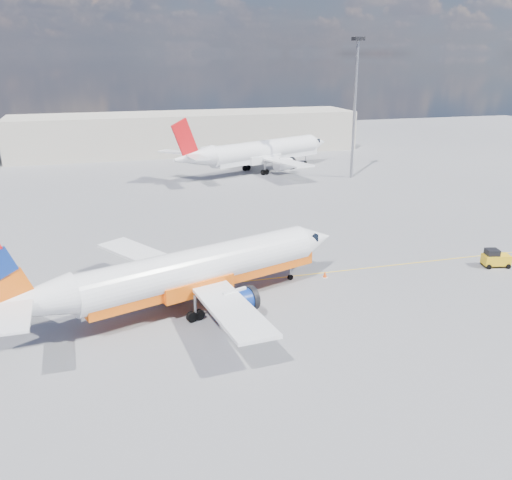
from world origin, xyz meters
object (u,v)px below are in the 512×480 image
object	(u,v)px
second_jet	(260,152)
traffic_cone	(325,274)
gse_tug	(495,258)
main_jet	(190,272)

from	to	relation	value
second_jet	traffic_cone	bearing A→B (deg)	-123.99
gse_tug	traffic_cone	world-z (taller)	gse_tug
main_jet	gse_tug	size ratio (longest dim) A/B	11.38
gse_tug	traffic_cone	size ratio (longest dim) A/B	4.36
main_jet	traffic_cone	world-z (taller)	main_jet
traffic_cone	main_jet	bearing A→B (deg)	-166.40
gse_tug	main_jet	bearing A→B (deg)	-165.44
main_jet	second_jet	world-z (taller)	second_jet
main_jet	traffic_cone	xyz separation A→B (m)	(12.93, 3.13, -2.83)
main_jet	gse_tug	bearing A→B (deg)	-17.29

